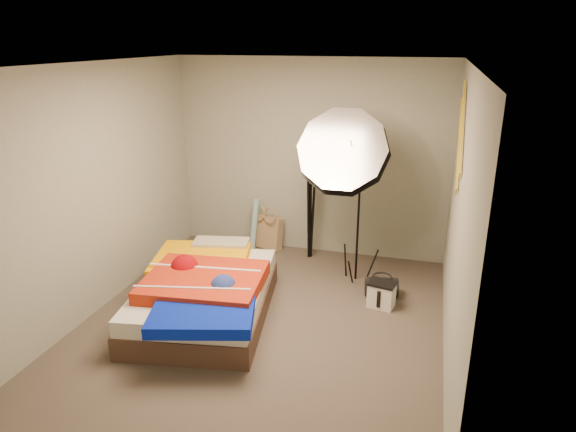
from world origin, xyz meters
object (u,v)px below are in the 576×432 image
(bed, at_px, (205,293))
(photo_umbrella, at_px, (344,154))
(wrapping_roll, at_px, (254,224))
(camera_tripod, at_px, (310,202))
(tote_bag, at_px, (267,232))
(camera_case, at_px, (381,295))
(duffel_bag, at_px, (381,287))

(bed, relative_size, photo_umbrella, 0.97)
(wrapping_roll, xyz_separation_m, camera_tripod, (0.79, -0.08, 0.40))
(photo_umbrella, relative_size, camera_tripod, 1.64)
(tote_bag, height_order, camera_case, tote_bag)
(photo_umbrella, xyz_separation_m, camera_tripod, (-0.50, 0.61, -0.78))
(camera_case, bearing_deg, duffel_bag, 107.13)
(tote_bag, height_order, photo_umbrella, photo_umbrella)
(wrapping_roll, distance_m, camera_tripod, 0.89)
(tote_bag, bearing_deg, wrapping_roll, -134.81)
(photo_umbrella, bearing_deg, camera_case, -40.96)
(bed, bearing_deg, photo_umbrella, 44.34)
(wrapping_roll, bearing_deg, camera_tripod, -5.89)
(wrapping_roll, relative_size, camera_tripod, 0.53)
(tote_bag, height_order, wrapping_roll, wrapping_roll)
(duffel_bag, height_order, photo_umbrella, photo_umbrella)
(wrapping_roll, xyz_separation_m, camera_case, (1.83, -1.15, -0.21))
(camera_case, bearing_deg, wrapping_roll, 159.16)
(duffel_bag, relative_size, camera_tripod, 0.27)
(bed, relative_size, camera_tripod, 1.60)
(wrapping_roll, height_order, photo_umbrella, photo_umbrella)
(camera_case, xyz_separation_m, bed, (-1.72, -0.68, 0.13))
(tote_bag, height_order, camera_tripod, camera_tripod)
(duffel_bag, bearing_deg, camera_case, -95.46)
(duffel_bag, bearing_deg, photo_umbrella, 144.78)
(bed, height_order, camera_tripod, camera_tripod)
(camera_case, distance_m, photo_umbrella, 1.56)
(tote_bag, xyz_separation_m, photo_umbrella, (1.13, -0.76, 1.31))
(duffel_bag, distance_m, photo_umbrella, 1.52)
(duffel_bag, xyz_separation_m, camera_tripod, (-1.02, 0.83, 0.63))
(bed, bearing_deg, tote_bag, 88.73)
(camera_case, relative_size, photo_umbrella, 0.12)
(photo_umbrella, bearing_deg, tote_bag, 146.13)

